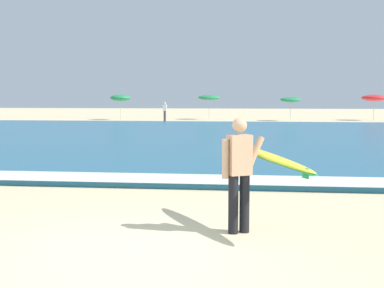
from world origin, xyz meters
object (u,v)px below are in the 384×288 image
(beach_umbrella_0, at_px, (121,98))
(beach_umbrella_3, at_px, (374,98))
(surfer_with_board, at_px, (254,164))
(beachgoer_near_row_left, at_px, (165,111))
(beach_umbrella_2, at_px, (291,100))
(beach_umbrella_1, at_px, (209,98))

(beach_umbrella_0, bearing_deg, beach_umbrella_3, 3.78)
(surfer_with_board, xyz_separation_m, beach_umbrella_3, (10.26, 37.47, 0.88))
(beach_umbrella_0, relative_size, beachgoer_near_row_left, 1.41)
(beach_umbrella_0, relative_size, beach_umbrella_2, 1.09)
(beach_umbrella_1, bearing_deg, beach_umbrella_3, -1.04)
(beach_umbrella_3, distance_m, beachgoer_near_row_left, 17.80)
(beach_umbrella_1, bearing_deg, beach_umbrella_2, -16.62)
(beach_umbrella_1, height_order, beachgoer_near_row_left, beach_umbrella_1)
(surfer_with_board, xyz_separation_m, beach_umbrella_1, (-3.82, 37.72, 0.91))
(surfer_with_board, relative_size, beach_umbrella_3, 1.08)
(beachgoer_near_row_left, bearing_deg, surfer_with_board, -78.09)
(beach_umbrella_0, xyz_separation_m, beach_umbrella_1, (7.60, 1.69, 0.02))
(beach_umbrella_1, distance_m, beachgoer_near_row_left, 5.14)
(beachgoer_near_row_left, bearing_deg, beach_umbrella_3, 11.30)
(beach_umbrella_2, xyz_separation_m, beach_umbrella_3, (7.12, 1.82, 0.15))
(beach_umbrella_0, bearing_deg, beach_umbrella_1, 12.51)
(beach_umbrella_0, distance_m, beach_umbrella_3, 21.72)
(surfer_with_board, xyz_separation_m, beach_umbrella_2, (3.14, 35.64, 0.74))
(beach_umbrella_0, bearing_deg, beach_umbrella_2, -1.53)
(surfer_with_board, distance_m, beach_umbrella_2, 35.79)
(beach_umbrella_2, height_order, beach_umbrella_3, beach_umbrella_3)
(beach_umbrella_3, bearing_deg, beach_umbrella_1, 178.96)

